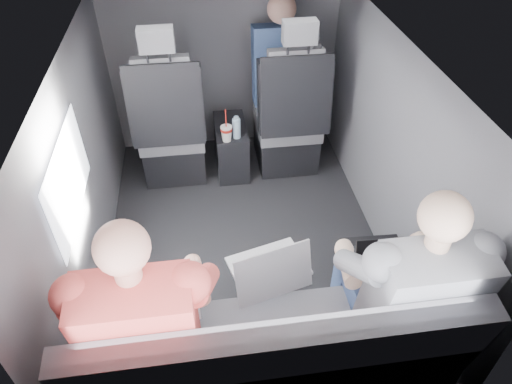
{
  "coord_description": "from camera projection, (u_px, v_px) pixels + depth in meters",
  "views": [
    {
      "loc": [
        -0.22,
        -2.13,
        2.28
      ],
      "look_at": [
        0.07,
        -0.05,
        0.5
      ],
      "focal_mm": 32.0,
      "sensor_mm": 36.0,
      "label": 1
    }
  ],
  "objects": [
    {
      "name": "floor",
      "position": [
        245.0,
        244.0,
        3.11
      ],
      "size": [
        2.6,
        2.6,
        0.0
      ],
      "primitive_type": "plane",
      "color": "black",
      "rests_on": "ground"
    },
    {
      "name": "ceiling",
      "position": [
        240.0,
        55.0,
        2.24
      ],
      "size": [
        2.6,
        2.6,
        0.0
      ],
      "primitive_type": "plane",
      "rotation": [
        3.14,
        0.0,
        0.0
      ],
      "color": "#B2B2AD",
      "rests_on": "panel_back"
    },
    {
      "name": "panel_left",
      "position": [
        85.0,
        178.0,
        2.58
      ],
      "size": [
        0.02,
        2.6,
        1.35
      ],
      "primitive_type": "cube",
      "color": "#56565B",
      "rests_on": "floor"
    },
    {
      "name": "panel_right",
      "position": [
        390.0,
        153.0,
        2.77
      ],
      "size": [
        0.02,
        2.6,
        1.35
      ],
      "primitive_type": "cube",
      "color": "#56565B",
      "rests_on": "floor"
    },
    {
      "name": "panel_front",
      "position": [
        224.0,
        69.0,
        3.66
      ],
      "size": [
        1.8,
        0.02,
        1.35
      ],
      "primitive_type": "cube",
      "color": "#56565B",
      "rests_on": "floor"
    },
    {
      "name": "panel_back",
      "position": [
        283.0,
        373.0,
        1.69
      ],
      "size": [
        1.8,
        0.02,
        1.35
      ],
      "primitive_type": "cube",
      "color": "#56565B",
      "rests_on": "floor"
    },
    {
      "name": "side_window",
      "position": [
        69.0,
        179.0,
        2.21
      ],
      "size": [
        0.02,
        0.75,
        0.42
      ],
      "primitive_type": "cube",
      "color": "white",
      "rests_on": "panel_left"
    },
    {
      "name": "seatbelt",
      "position": [
        296.0,
        87.0,
        3.15
      ],
      "size": [
        0.35,
        0.11,
        0.59
      ],
      "primitive_type": "cube",
      "rotation": [
        -0.14,
        0.49,
        0.0
      ],
      "color": "black",
      "rests_on": "front_seat_right"
    },
    {
      "name": "front_seat_left",
      "position": [
        172.0,
        133.0,
        3.44
      ],
      "size": [
        0.52,
        0.58,
        1.26
      ],
      "color": "black",
      "rests_on": "floor"
    },
    {
      "name": "front_seat_right",
      "position": [
        289.0,
        124.0,
        3.53
      ],
      "size": [
        0.52,
        0.58,
        1.26
      ],
      "color": "black",
      "rests_on": "floor"
    },
    {
      "name": "center_console",
      "position": [
        231.0,
        147.0,
        3.64
      ],
      "size": [
        0.24,
        0.48,
        0.41
      ],
      "color": "black",
      "rests_on": "floor"
    },
    {
      "name": "rear_bench",
      "position": [
        271.0,
        365.0,
        2.11
      ],
      "size": [
        1.6,
        0.57,
        0.92
      ],
      "color": "slate",
      "rests_on": "floor"
    },
    {
      "name": "soda_cup",
      "position": [
        227.0,
        133.0,
        3.32
      ],
      "size": [
        0.09,
        0.09,
        0.26
      ],
      "color": "white",
      "rests_on": "center_console"
    },
    {
      "name": "water_bottle",
      "position": [
        236.0,
        128.0,
        3.34
      ],
      "size": [
        0.06,
        0.06,
        0.18
      ],
      "color": "#99B1CF",
      "rests_on": "center_console"
    },
    {
      "name": "laptop_white",
      "position": [
        157.0,
        295.0,
        2.0
      ],
      "size": [
        0.4,
        0.39,
        0.27
      ],
      "color": "silver",
      "rests_on": "passenger_rear_left"
    },
    {
      "name": "laptop_silver",
      "position": [
        270.0,
        269.0,
        2.12
      ],
      "size": [
        0.41,
        0.4,
        0.25
      ],
      "color": "#B1B1B6",
      "rests_on": "rear_bench"
    },
    {
      "name": "laptop_black",
      "position": [
        378.0,
        254.0,
        2.2
      ],
      "size": [
        0.31,
        0.28,
        0.22
      ],
      "color": "black",
      "rests_on": "passenger_rear_right"
    },
    {
      "name": "passenger_rear_left",
      "position": [
        148.0,
        317.0,
        1.9
      ],
      "size": [
        0.54,
        0.65,
        1.28
      ],
      "color": "#323237",
      "rests_on": "rear_bench"
    },
    {
      "name": "passenger_rear_right",
      "position": [
        402.0,
        288.0,
        2.02
      ],
      "size": [
        0.53,
        0.65,
        1.27
      ],
      "color": "#334771",
      "rests_on": "rear_bench"
    },
    {
      "name": "passenger_front_right",
      "position": [
        280.0,
        67.0,
        3.49
      ],
      "size": [
        0.42,
        0.42,
        0.87
      ],
      "color": "#334771",
      "rests_on": "front_seat_right"
    }
  ]
}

